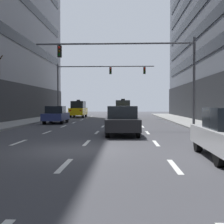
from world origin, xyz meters
name	(u,v)px	position (x,y,z in m)	size (l,w,h in m)	color
ground_plane	(80,150)	(0.00, 0.00, 0.00)	(120.00, 120.00, 0.00)	#424247
lane_stripe_l1_s4	(19,142)	(-3.09, 2.00, 0.00)	(0.16, 2.00, 0.01)	silver
lane_stripe_l1_s5	(47,132)	(-3.09, 7.00, 0.00)	(0.16, 2.00, 0.01)	silver
lane_stripe_l1_s6	(64,126)	(-3.09, 12.00, 0.00)	(0.16, 2.00, 0.01)	silver
lane_stripe_l1_s7	(74,122)	(-3.09, 17.00, 0.00)	(0.16, 2.00, 0.01)	silver
lane_stripe_l1_s8	(82,120)	(-3.09, 22.00, 0.00)	(0.16, 2.00, 0.01)	silver
lane_stripe_l1_s9	(87,118)	(-3.09, 27.00, 0.00)	(0.16, 2.00, 0.01)	silver
lane_stripe_l1_s10	(92,116)	(-3.09, 32.00, 0.00)	(0.16, 2.00, 0.01)	silver
lane_stripe_l2_s3	(64,165)	(0.00, -3.00, 0.00)	(0.16, 2.00, 0.01)	silver
lane_stripe_l2_s4	(87,143)	(0.00, 2.00, 0.00)	(0.16, 2.00, 0.01)	silver
lane_stripe_l2_s5	(97,132)	(0.00, 7.00, 0.00)	(0.16, 2.00, 0.01)	silver
lane_stripe_l2_s6	(103,126)	(0.00, 12.00, 0.00)	(0.16, 2.00, 0.01)	silver
lane_stripe_l2_s7	(107,123)	(0.00, 17.00, 0.00)	(0.16, 2.00, 0.01)	silver
lane_stripe_l2_s8	(109,120)	(0.00, 22.00, 0.00)	(0.16, 2.00, 0.01)	silver
lane_stripe_l2_s9	(111,118)	(0.00, 27.00, 0.00)	(0.16, 2.00, 0.01)	silver
lane_stripe_l2_s10	(113,116)	(0.00, 32.00, 0.00)	(0.16, 2.00, 0.01)	silver
lane_stripe_l3_s3	(175,166)	(3.09, -3.00, 0.00)	(0.16, 2.00, 0.01)	silver
lane_stripe_l3_s4	(156,143)	(3.09, 2.00, 0.00)	(0.16, 2.00, 0.01)	silver
lane_stripe_l3_s5	(147,133)	(3.09, 7.00, 0.00)	(0.16, 2.00, 0.01)	silver
lane_stripe_l3_s6	(143,127)	(3.09, 12.00, 0.00)	(0.16, 2.00, 0.01)	silver
lane_stripe_l3_s7	(139,123)	(3.09, 17.00, 0.00)	(0.16, 2.00, 0.01)	silver
lane_stripe_l3_s8	(137,120)	(3.09, 22.00, 0.00)	(0.16, 2.00, 0.01)	silver
lane_stripe_l3_s9	(136,118)	(3.09, 27.00, 0.00)	(0.16, 2.00, 0.01)	silver
lane_stripe_l3_s10	(134,116)	(3.09, 32.00, 0.00)	(0.16, 2.00, 0.01)	silver
taxi_driving_0	(78,109)	(-4.48, 28.63, 1.07)	(1.94, 4.48, 2.34)	black
taxi_driving_1	(123,110)	(1.49, 24.78, 1.10)	(1.92, 4.56, 2.39)	black
car_driving_3	(56,115)	(-4.49, 15.54, 0.77)	(1.81, 4.21, 1.57)	black
car_driving_4	(122,121)	(1.55, 5.44, 0.80)	(1.99, 4.41, 1.63)	black
traffic_signal_0	(142,63)	(2.95, 10.08, 4.67)	(11.31, 0.35, 6.31)	#4C4C51
traffic_signal_1	(92,77)	(-2.32, 25.65, 5.04)	(11.96, 0.35, 6.56)	#4C4C51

